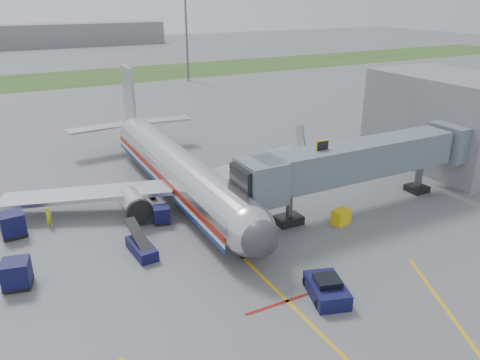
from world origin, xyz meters
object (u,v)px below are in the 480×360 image
belt_loader (141,248)px  pushback_tug (327,289)px  airliner (177,169)px  ramp_worker (49,217)px

belt_loader → pushback_tug: bearing=-50.6°
pushback_tug → belt_loader: 13.96m
airliner → belt_loader: airliner is taller
airliner → ramp_worker: (-11.92, -1.41, -1.76)m
belt_loader → ramp_worker: belt_loader is taller
belt_loader → ramp_worker: (-5.49, 7.87, 0.39)m
airliner → belt_loader: size_ratio=8.49×
airliner → belt_loader: (-6.43, -9.28, -2.15)m
belt_loader → ramp_worker: size_ratio=2.37×
belt_loader → ramp_worker: 9.60m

